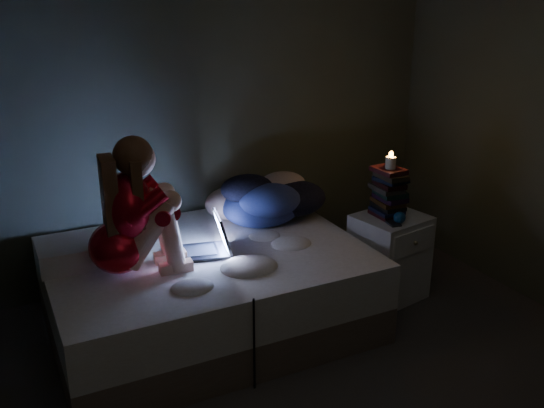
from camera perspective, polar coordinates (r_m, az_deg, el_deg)
wall_back at (r=4.36m, az=-6.00°, el=9.73°), size 3.60×0.02×2.60m
bed at (r=3.85m, az=-6.20°, el=-8.02°), size 1.91×1.43×0.52m
pillow at (r=3.71m, az=-18.04°, el=-4.40°), size 0.47×0.33×0.13m
woman at (r=3.37m, az=-14.87°, el=-0.43°), size 0.52×0.36×0.80m
laptop at (r=3.64m, az=-7.25°, el=-2.89°), size 0.43×0.34×0.27m
clothes_pile at (r=4.12m, az=-0.99°, el=0.70°), size 0.75×0.69×0.36m
nightstand at (r=4.25m, az=11.14°, el=-4.98°), size 0.52×0.48×0.60m
book_stack at (r=4.09m, az=11.09°, el=0.90°), size 0.19×0.25×0.30m
candle at (r=4.03m, az=11.27°, el=3.48°), size 0.07×0.07×0.08m
phone at (r=4.01m, az=11.09°, el=-1.72°), size 0.11×0.16×0.01m
blue_orb at (r=4.00m, az=11.81°, el=-1.29°), size 0.08×0.08×0.08m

